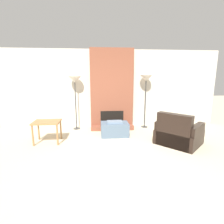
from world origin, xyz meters
TOP-DOWN VIEW (x-y plane):
  - ground_plane at (0.00, 0.00)m, footprint 24.00×24.00m
  - wall_back at (0.00, 2.98)m, footprint 7.46×0.06m
  - fireplace at (0.00, 2.76)m, footprint 1.39×0.61m
  - ottoman at (0.01, 1.88)m, footprint 0.80×0.52m
  - armchair at (1.55, 1.06)m, footprint 1.34×1.34m
  - side_table at (-1.80, 1.51)m, footprint 0.68×0.53m
  - floor_lamp_left at (-1.18, 2.68)m, footprint 0.40×0.40m
  - floor_lamp_right at (1.13, 2.68)m, footprint 0.40×0.40m

SIDE VIEW (x-z plane):
  - ground_plane at x=0.00m, z-range 0.00..0.00m
  - ottoman at x=0.01m, z-range -0.02..0.43m
  - armchair at x=1.55m, z-range -0.16..0.69m
  - side_table at x=-1.80m, z-range 0.20..0.78m
  - fireplace at x=0.00m, z-range -0.05..2.55m
  - wall_back at x=0.00m, z-range 0.00..2.60m
  - floor_lamp_left at x=-1.18m, z-range 0.69..2.41m
  - floor_lamp_right at x=1.13m, z-range 0.70..2.46m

